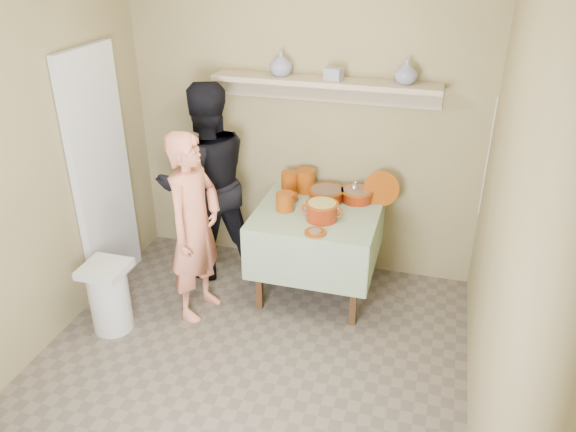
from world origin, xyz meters
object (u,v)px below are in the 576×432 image
(cazuela_rice, at_px, (322,210))
(trash_bin, at_px, (109,297))
(person_helper, at_px, (207,182))
(serving_table, at_px, (318,223))
(person_cook, at_px, (195,227))

(cazuela_rice, xyz_separation_m, trash_bin, (-1.45, -0.77, -0.56))
(person_helper, bearing_deg, serving_table, 136.97)
(serving_table, height_order, trash_bin, serving_table)
(person_cook, xyz_separation_m, serving_table, (0.83, 0.53, -0.11))
(serving_table, distance_m, trash_bin, 1.71)
(person_cook, distance_m, trash_bin, 0.83)
(person_cook, relative_size, serving_table, 1.55)
(person_cook, bearing_deg, cazuela_rice, -57.47)
(person_helper, bearing_deg, trash_bin, 28.38)
(person_helper, distance_m, trash_bin, 1.21)
(cazuela_rice, bearing_deg, person_helper, 168.03)
(person_helper, distance_m, cazuela_rice, 1.07)
(person_cook, bearing_deg, person_helper, 24.22)
(serving_table, relative_size, cazuela_rice, 2.95)
(serving_table, xyz_separation_m, trash_bin, (-1.39, -0.93, -0.36))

